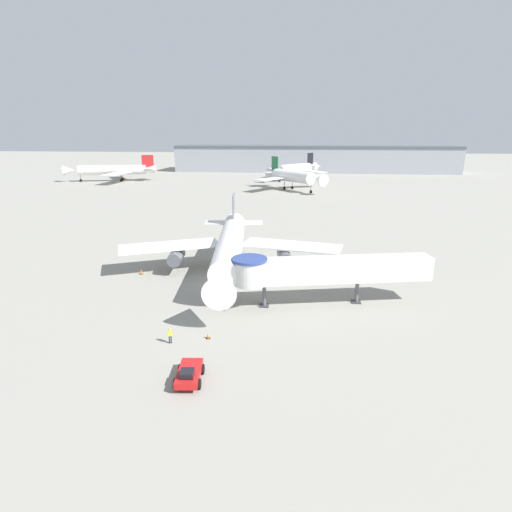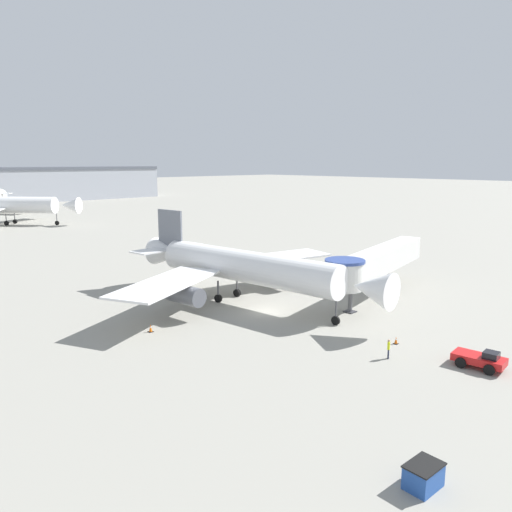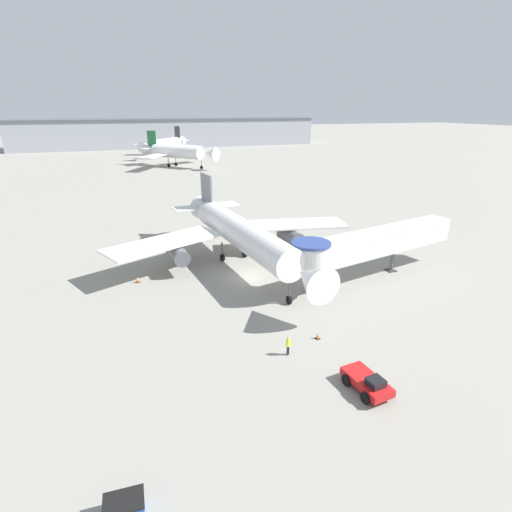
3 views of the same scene
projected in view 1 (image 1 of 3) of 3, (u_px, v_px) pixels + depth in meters
ground_plane at (222, 285)px, 53.79m from camera, size 800.00×800.00×0.00m
main_airplane at (230, 247)px, 56.74m from camera, size 33.19×33.13×9.82m
jet_bridge at (320, 270)px, 46.53m from camera, size 23.35×7.86×5.99m
pushback_tug_red at (189, 374)px, 32.59m from camera, size 2.45×3.98×1.50m
traffic_cone_port_wing at (141, 272)px, 57.82m from camera, size 0.45×0.45×0.74m
traffic_cone_near_nose at (208, 336)px, 39.62m from camera, size 0.40×0.40×0.66m
traffic_cone_starboard_wing at (323, 279)px, 54.97m from camera, size 0.48×0.48×0.79m
ground_crew_marshaller at (170, 334)px, 38.52m from camera, size 0.36×0.30×1.65m
background_jet_red_tail at (114, 170)px, 170.75m from camera, size 37.56×34.90×10.86m
background_jet_green_tail at (292, 176)px, 143.35m from camera, size 25.51×25.99×11.44m
background_jet_black_tail at (296, 169)px, 174.04m from camera, size 25.84×25.89×11.37m
terminal_building at (313, 158)px, 216.30m from camera, size 146.66×27.61×13.61m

